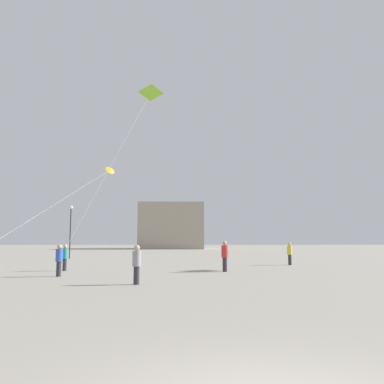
{
  "coord_description": "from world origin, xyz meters",
  "views": [
    {
      "loc": [
        -1.19,
        -4.59,
        1.9
      ],
      "look_at": [
        0.0,
        18.24,
        4.62
      ],
      "focal_mm": 37.66,
      "sensor_mm": 36.0,
      "label": 1
    }
  ],
  "objects_px": {
    "person_in_grey": "(137,263)",
    "person_in_red": "(225,255)",
    "building_left_hall": "(172,226)",
    "kite_amber_diamond": "(109,171)",
    "person_in_teal": "(65,256)",
    "lamppost_west": "(71,223)",
    "person_in_blue": "(59,259)",
    "kite_lime_delta": "(149,96)",
    "person_in_yellow": "(290,253)"
  },
  "relations": [
    {
      "from": "kite_lime_delta",
      "to": "building_left_hall",
      "type": "relative_size",
      "value": 0.84
    },
    {
      "from": "lamppost_west",
      "to": "person_in_red",
      "type": "bearing_deg",
      "value": -52.66
    },
    {
      "from": "person_in_blue",
      "to": "kite_amber_diamond",
      "type": "xyz_separation_m",
      "value": [
        -0.73,
        20.53,
        8.2
      ]
    },
    {
      "from": "person_in_yellow",
      "to": "person_in_red",
      "type": "bearing_deg",
      "value": -18.48
    },
    {
      "from": "person_in_yellow",
      "to": "kite_lime_delta",
      "type": "height_order",
      "value": "kite_lime_delta"
    },
    {
      "from": "person_in_red",
      "to": "person_in_blue",
      "type": "xyz_separation_m",
      "value": [
        -9.07,
        -2.7,
        -0.1
      ]
    },
    {
      "from": "person_in_teal",
      "to": "kite_amber_diamond",
      "type": "height_order",
      "value": "kite_amber_diamond"
    },
    {
      "from": "person_in_blue",
      "to": "kite_lime_delta",
      "type": "distance_m",
      "value": 14.14
    },
    {
      "from": "person_in_red",
      "to": "person_in_teal",
      "type": "height_order",
      "value": "person_in_red"
    },
    {
      "from": "person_in_yellow",
      "to": "kite_lime_delta",
      "type": "xyz_separation_m",
      "value": [
        -10.69,
        -1.81,
        11.5
      ]
    },
    {
      "from": "building_left_hall",
      "to": "person_in_red",
      "type": "bearing_deg",
      "value": -87.28
    },
    {
      "from": "person_in_blue",
      "to": "person_in_yellow",
      "type": "relative_size",
      "value": 0.97
    },
    {
      "from": "person_in_teal",
      "to": "person_in_yellow",
      "type": "xyz_separation_m",
      "value": [
        15.56,
        4.94,
        0.05
      ]
    },
    {
      "from": "person_in_blue",
      "to": "person_in_teal",
      "type": "bearing_deg",
      "value": 139.51
    },
    {
      "from": "building_left_hall",
      "to": "lamppost_west",
      "type": "xyz_separation_m",
      "value": [
        -10.53,
        -46.27,
        -1.25
      ]
    },
    {
      "from": "person_in_teal",
      "to": "kite_amber_diamond",
      "type": "xyz_separation_m",
      "value": [
        -0.02,
        16.61,
        8.23
      ]
    },
    {
      "from": "person_in_blue",
      "to": "person_in_teal",
      "type": "height_order",
      "value": "person_in_blue"
    },
    {
      "from": "kite_amber_diamond",
      "to": "building_left_hall",
      "type": "xyz_separation_m",
      "value": [
        6.75,
        46.25,
        -4.27
      ]
    },
    {
      "from": "kite_lime_delta",
      "to": "lamppost_west",
      "type": "relative_size",
      "value": 2.17
    },
    {
      "from": "person_in_red",
      "to": "lamppost_west",
      "type": "distance_m",
      "value": 22.54
    },
    {
      "from": "kite_lime_delta",
      "to": "lamppost_west",
      "type": "distance_m",
      "value": 18.29
    },
    {
      "from": "person_in_yellow",
      "to": "person_in_grey",
      "type": "height_order",
      "value": "person_in_yellow"
    },
    {
      "from": "person_in_red",
      "to": "building_left_hall",
      "type": "distance_m",
      "value": 64.26
    },
    {
      "from": "person_in_yellow",
      "to": "person_in_grey",
      "type": "relative_size",
      "value": 1.01
    },
    {
      "from": "person_in_red",
      "to": "kite_amber_diamond",
      "type": "height_order",
      "value": "kite_amber_diamond"
    },
    {
      "from": "person_in_red",
      "to": "person_in_grey",
      "type": "distance_m",
      "value": 8.19
    },
    {
      "from": "person_in_teal",
      "to": "person_in_yellow",
      "type": "distance_m",
      "value": 16.33
    },
    {
      "from": "person_in_blue",
      "to": "person_in_grey",
      "type": "relative_size",
      "value": 0.99
    },
    {
      "from": "kite_amber_diamond",
      "to": "lamppost_west",
      "type": "bearing_deg",
      "value": -179.62
    },
    {
      "from": "person_in_grey",
      "to": "building_left_hall",
      "type": "height_order",
      "value": "building_left_hall"
    },
    {
      "from": "person_in_grey",
      "to": "person_in_red",
      "type": "bearing_deg",
      "value": 38.59
    },
    {
      "from": "kite_amber_diamond",
      "to": "kite_lime_delta",
      "type": "distance_m",
      "value": 14.72
    },
    {
      "from": "person_in_yellow",
      "to": "building_left_hall",
      "type": "distance_m",
      "value": 58.72
    },
    {
      "from": "kite_amber_diamond",
      "to": "person_in_teal",
      "type": "bearing_deg",
      "value": -89.94
    },
    {
      "from": "person_in_yellow",
      "to": "person_in_grey",
      "type": "distance_m",
      "value": 16.59
    },
    {
      "from": "person_in_grey",
      "to": "person_in_teal",
      "type": "bearing_deg",
      "value": 106.28
    },
    {
      "from": "kite_lime_delta",
      "to": "lamppost_west",
      "type": "xyz_separation_m",
      "value": [
        -8.68,
        13.46,
        -8.84
      ]
    },
    {
      "from": "person_in_red",
      "to": "building_left_hall",
      "type": "bearing_deg",
      "value": 13.68
    },
    {
      "from": "person_in_yellow",
      "to": "person_in_blue",
      "type": "bearing_deg",
      "value": -34.45
    },
    {
      "from": "person_in_yellow",
      "to": "building_left_hall",
      "type": "height_order",
      "value": "building_left_hall"
    },
    {
      "from": "person_in_red",
      "to": "kite_amber_diamond",
      "type": "bearing_deg",
      "value": 39.74
    },
    {
      "from": "building_left_hall",
      "to": "person_in_blue",
      "type": "bearing_deg",
      "value": -95.15
    },
    {
      "from": "person_in_teal",
      "to": "kite_amber_diamond",
      "type": "distance_m",
      "value": 18.54
    },
    {
      "from": "person_in_red",
      "to": "person_in_grey",
      "type": "height_order",
      "value": "person_in_red"
    },
    {
      "from": "kite_amber_diamond",
      "to": "person_in_blue",
      "type": "bearing_deg",
      "value": -87.97
    },
    {
      "from": "person_in_teal",
      "to": "kite_amber_diamond",
      "type": "relative_size",
      "value": 0.1
    },
    {
      "from": "kite_amber_diamond",
      "to": "building_left_hall",
      "type": "relative_size",
      "value": 1.11
    },
    {
      "from": "person_in_yellow",
      "to": "building_left_hall",
      "type": "bearing_deg",
      "value": -146.58
    },
    {
      "from": "person_in_teal",
      "to": "lamppost_west",
      "type": "relative_size",
      "value": 0.3
    },
    {
      "from": "person_in_grey",
      "to": "lamppost_west",
      "type": "relative_size",
      "value": 0.31
    }
  ]
}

